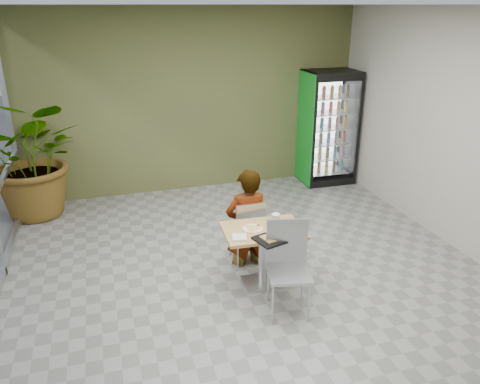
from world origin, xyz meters
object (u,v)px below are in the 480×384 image
Objects in this scene: chair_near at (288,259)px; seated_woman at (247,227)px; soda_cup at (276,221)px; beverage_fridge at (328,128)px; potted_plant at (35,158)px; dining_table at (263,245)px; cafeteria_tray at (275,238)px; chair_far at (248,227)px.

chair_near is 1.09m from seated_woman.
soda_cup is 3.84m from beverage_fridge.
chair_near is 4.54m from potted_plant.
dining_table is 0.34m from soda_cup.
soda_cup reaches higher than cafeteria_tray.
potted_plant is (-5.13, -0.10, -0.09)m from beverage_fridge.
potted_plant is at bearing -43.65° from seated_woman.
cafeteria_tray is 0.21× the size of beverage_fridge.
chair_far is at bearing 106.64° from soda_cup.
seated_woman reaches higher than chair_near.
soda_cup is (0.16, -0.54, 0.31)m from chair_far.
beverage_fridge is at bearing -135.02° from chair_far.
chair_far is at bearing -131.87° from beverage_fridge.
chair_near is at bearing -121.13° from beverage_fridge.
chair_near is (0.12, -1.04, 0.09)m from chair_far.
seated_woman is (-0.01, 0.58, -0.04)m from dining_table.
seated_woman reaches higher than soda_cup.
chair_near is at bearing -50.88° from potted_plant.
seated_woman is 0.69m from soda_cup.
beverage_fridge is at bearing 1.11° from potted_plant.
soda_cup is at bearing -1.23° from dining_table.
potted_plant is at bearing 130.23° from cafeteria_tray.
potted_plant is at bearing -177.78° from beverage_fridge.
potted_plant is (-2.74, 3.01, 0.43)m from dining_table.
dining_table is 0.54m from chair_far.
dining_table is at bearing -47.63° from potted_plant.
cafeteria_tray is at bearing 91.21° from chair_far.
seated_woman is 3.53m from beverage_fridge.
dining_table is 1.08× the size of chair_far.
seated_woman is (-0.12, 1.08, -0.11)m from chair_near.
chair_near reaches higher than cafeteria_tray.
dining_table is 0.58m from seated_woman.
beverage_fridge reaches higher than soda_cup.
chair_near is at bearing 94.49° from chair_far.
dining_table is 4.09m from potted_plant.
seated_woman is at bearing -87.67° from chair_far.
chair_near is 0.54× the size of potted_plant.
soda_cup is at bearing 67.63° from cafeteria_tray.
chair_near is 2.38× the size of cafeteria_tray.
chair_far is at bearing 90.66° from dining_table.
chair_far is 0.42× the size of beverage_fridge.
chair_far is 0.64m from soda_cup.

